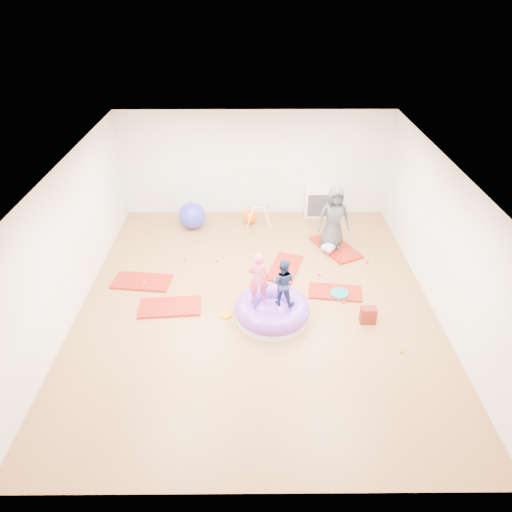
{
  "coord_description": "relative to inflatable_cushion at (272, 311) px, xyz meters",
  "views": [
    {
      "loc": [
        -0.05,
        -7.32,
        5.72
      ],
      "look_at": [
        0.0,
        0.3,
        0.9
      ],
      "focal_mm": 32.0,
      "sensor_mm": 36.0,
      "label": 1
    }
  ],
  "objects": [
    {
      "name": "gym_mat_front_left",
      "position": [
        -2.02,
        0.32,
        -0.15
      ],
      "size": [
        1.26,
        0.7,
        0.05
      ],
      "primitive_type": "cube",
      "rotation": [
        0.0,
        0.0,
        0.08
      ],
      "color": "#AA1E1E",
      "rests_on": "ground"
    },
    {
      "name": "exercise_ball_orange",
      "position": [
        -0.44,
        3.87,
        0.01
      ],
      "size": [
        0.37,
        0.37,
        0.37
      ],
      "primitive_type": "sphere",
      "color": "#F25D02",
      "rests_on": "ground"
    },
    {
      "name": "yellow_toy",
      "position": [
        -0.9,
        0.07,
        -0.16
      ],
      "size": [
        0.21,
        0.21,
        0.03
      ],
      "primitive_type": "cylinder",
      "color": "#D69B00",
      "rests_on": "ground"
    },
    {
      "name": "child_navy",
      "position": [
        0.18,
        -0.0,
        0.72
      ],
      "size": [
        0.54,
        0.46,
        0.96
      ],
      "primitive_type": "imported",
      "rotation": [
        0.0,
        0.0,
        2.9
      ],
      "color": "navy",
      "rests_on": "inflatable_cushion"
    },
    {
      "name": "balance_disc",
      "position": [
        1.4,
        0.7,
        -0.13
      ],
      "size": [
        0.38,
        0.38,
        0.08
      ],
      "primitive_type": "cylinder",
      "color": "#16807C",
      "rests_on": "ground"
    },
    {
      "name": "exercise_ball_blue",
      "position": [
        -1.93,
        3.64,
        0.17
      ],
      "size": [
        0.68,
        0.68,
        0.68
      ],
      "primitive_type": "sphere",
      "color": "#3435BF",
      "rests_on": "ground"
    },
    {
      "name": "backpack",
      "position": [
        1.81,
        -0.13,
        -0.01
      ],
      "size": [
        0.29,
        0.18,
        0.33
      ],
      "primitive_type": "cube",
      "rotation": [
        0.0,
        0.0,
        -0.0
      ],
      "color": "red",
      "rests_on": "ground"
    },
    {
      "name": "infant_play_gym",
      "position": [
        -0.22,
        3.86,
        0.14
      ],
      "size": [
        0.63,
        0.59,
        0.48
      ],
      "rotation": [
        0.0,
        0.0,
        0.24
      ],
      "color": "white",
      "rests_on": "ground"
    },
    {
      "name": "adult_caregiver",
      "position": [
        1.51,
        2.59,
        0.64
      ],
      "size": [
        0.77,
        0.52,
        1.52
      ],
      "primitive_type": "imported",
      "rotation": [
        0.0,
        0.0,
        0.05
      ],
      "color": "#3B3C42",
      "rests_on": "gym_mat_rear_right"
    },
    {
      "name": "infant",
      "position": [
        1.4,
        2.33,
        -0.02
      ],
      "size": [
        0.35,
        0.35,
        0.2
      ],
      "color": "#94BFF1",
      "rests_on": "gym_mat_rear_right"
    },
    {
      "name": "gym_mat_rear_right",
      "position": [
        1.62,
        2.57,
        -0.15
      ],
      "size": [
        1.19,
        1.5,
        0.06
      ],
      "primitive_type": "cube",
      "rotation": [
        0.0,
        0.0,
        2.02
      ],
      "color": "#AA1E1E",
      "rests_on": "ground"
    },
    {
      "name": "gym_mat_mid_left",
      "position": [
        -2.76,
        1.19,
        -0.15
      ],
      "size": [
        1.29,
        0.75,
        0.05
      ],
      "primitive_type": "cube",
      "rotation": [
        0.0,
        0.0,
        -0.12
      ],
      "color": "#AA1E1E",
      "rests_on": "ground"
    },
    {
      "name": "inflatable_cushion",
      "position": [
        0.0,
        0.0,
        0.0
      ],
      "size": [
        1.43,
        1.43,
        0.45
      ],
      "rotation": [
        0.0,
        0.0,
        -0.38
      ],
      "color": "white",
      "rests_on": "ground"
    },
    {
      "name": "cube_shelf",
      "position": [
        1.41,
        4.31,
        0.19
      ],
      "size": [
        0.74,
        0.36,
        0.74
      ],
      "color": "white",
      "rests_on": "ground"
    },
    {
      "name": "gym_mat_center_back",
      "position": [
        0.34,
        1.7,
        -0.15
      ],
      "size": [
        0.91,
        1.29,
        0.05
      ],
      "primitive_type": "cube",
      "rotation": [
        0.0,
        0.0,
        1.25
      ],
      "color": "#AA1E1E",
      "rests_on": "ground"
    },
    {
      "name": "child_pink",
      "position": [
        -0.27,
        0.06,
        0.77
      ],
      "size": [
        0.39,
        0.26,
        1.06
      ],
      "primitive_type": "imported",
      "rotation": [
        0.0,
        0.0,
        3.16
      ],
      "color": "#F24D7B",
      "rests_on": "inflatable_cushion"
    },
    {
      "name": "gym_mat_right",
      "position": [
        1.34,
        0.79,
        -0.15
      ],
      "size": [
        1.14,
        0.68,
        0.05
      ],
      "primitive_type": "cube",
      "rotation": [
        0.0,
        0.0,
        -0.14
      ],
      "color": "#AA1E1E",
      "rests_on": "ground"
    },
    {
      "name": "room",
      "position": [
        -0.31,
        0.52,
        1.22
      ],
      "size": [
        7.01,
        8.01,
        2.81
      ],
      "color": "#9E5C3E",
      "rests_on": "ground"
    },
    {
      "name": "ball_pit_balls",
      "position": [
        0.37,
        1.26,
        -0.14
      ],
      "size": [
        5.0,
        3.09,
        0.07
      ],
      "color": "#3435BF",
      "rests_on": "ground"
    }
  ]
}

